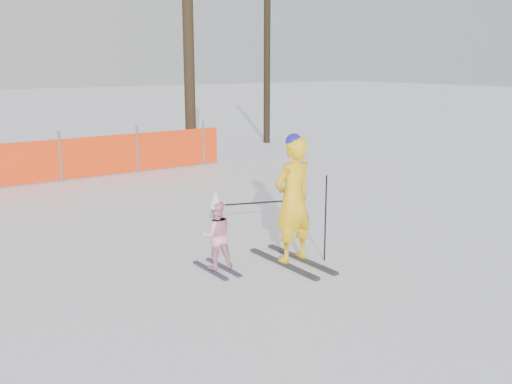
{
  "coord_description": "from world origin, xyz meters",
  "views": [
    {
      "loc": [
        -4.72,
        -6.12,
        2.86
      ],
      "look_at": [
        0.0,
        0.5,
        1.0
      ],
      "focal_mm": 40.0,
      "sensor_mm": 36.0,
      "label": 1
    }
  ],
  "objects": [
    {
      "name": "ski_poles",
      "position": [
        0.34,
        -0.05,
        0.76
      ],
      "size": [
        1.4,
        0.56,
        1.28
      ],
      "color": "black",
      "rests_on": "ground"
    },
    {
      "name": "ground",
      "position": [
        0.0,
        0.0,
        0.0
      ],
      "size": [
        120.0,
        120.0,
        0.0
      ],
      "primitive_type": "plane",
      "color": "white",
      "rests_on": "ground"
    },
    {
      "name": "adult",
      "position": [
        0.28,
        -0.01,
        0.94
      ],
      "size": [
        0.69,
        1.51,
        1.89
      ],
      "color": "black",
      "rests_on": "ground"
    },
    {
      "name": "child",
      "position": [
        -0.77,
        0.37,
        0.52
      ],
      "size": [
        0.56,
        0.86,
        1.15
      ],
      "color": "black",
      "rests_on": "ground"
    },
    {
      "name": "tree_trunks",
      "position": [
        5.2,
        9.96,
        2.96
      ],
      "size": [
        3.83,
        1.03,
        5.95
      ],
      "color": "#2E2214",
      "rests_on": "ground"
    }
  ]
}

